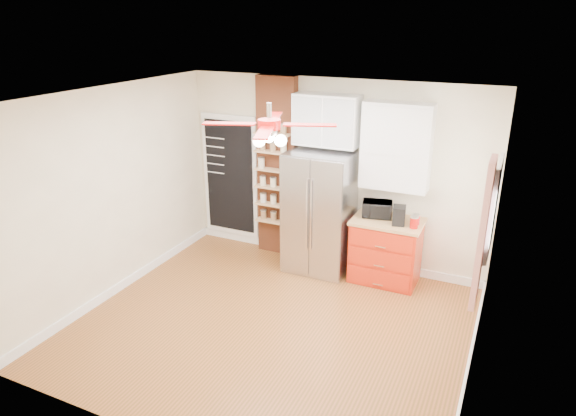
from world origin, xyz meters
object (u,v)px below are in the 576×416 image
at_px(fridge, 319,212).
at_px(red_cabinet, 386,250).
at_px(pantry_jar_oats, 261,163).
at_px(ceiling_fan, 269,125).
at_px(canister_left, 414,223).
at_px(toaster_oven, 377,209).
at_px(coffee_maker, 399,215).

height_order(fridge, red_cabinet, fridge).
distance_m(fridge, pantry_jar_oats, 1.15).
height_order(ceiling_fan, canister_left, ceiling_fan).
height_order(toaster_oven, coffee_maker, coffee_maker).
xyz_separation_m(red_cabinet, canister_left, (0.37, -0.13, 0.52)).
relative_size(ceiling_fan, coffee_maker, 5.66).
bearing_deg(red_cabinet, coffee_maker, -26.23).
distance_m(red_cabinet, pantry_jar_oats, 2.19).
bearing_deg(red_cabinet, fridge, -177.05).
height_order(red_cabinet, toaster_oven, toaster_oven).
bearing_deg(coffee_maker, canister_left, -23.78).
height_order(toaster_oven, pantry_jar_oats, pantry_jar_oats).
xyz_separation_m(toaster_oven, canister_left, (0.54, -0.19, -0.04)).
distance_m(toaster_oven, coffee_maker, 0.36).
height_order(fridge, pantry_jar_oats, fridge).
relative_size(toaster_oven, canister_left, 2.77).
bearing_deg(ceiling_fan, pantry_jar_oats, 120.41).
relative_size(red_cabinet, pantry_jar_oats, 6.51).
relative_size(ceiling_fan, pantry_jar_oats, 9.70).
distance_m(fridge, red_cabinet, 1.06).
height_order(ceiling_fan, toaster_oven, ceiling_fan).
bearing_deg(toaster_oven, ceiling_fan, -126.82).
relative_size(fridge, toaster_oven, 4.42).
xyz_separation_m(fridge, ceiling_fan, (0.05, -1.63, 1.55)).
relative_size(canister_left, pantry_jar_oats, 0.99).
distance_m(fridge, coffee_maker, 1.14).
bearing_deg(pantry_jar_oats, red_cabinet, -2.45).
distance_m(toaster_oven, canister_left, 0.58).
distance_m(coffee_maker, canister_left, 0.22).
relative_size(toaster_oven, pantry_jar_oats, 2.74).
bearing_deg(pantry_jar_oats, fridge, -7.72).
bearing_deg(pantry_jar_oats, toaster_oven, -0.62).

